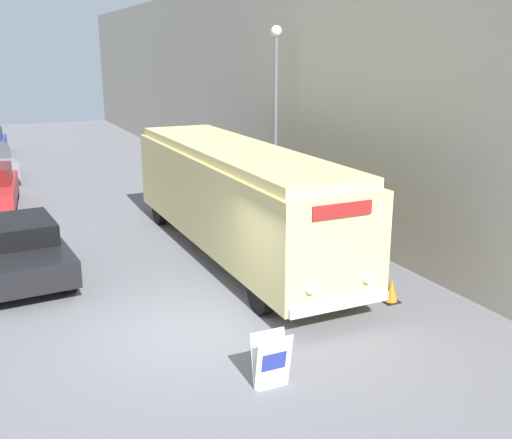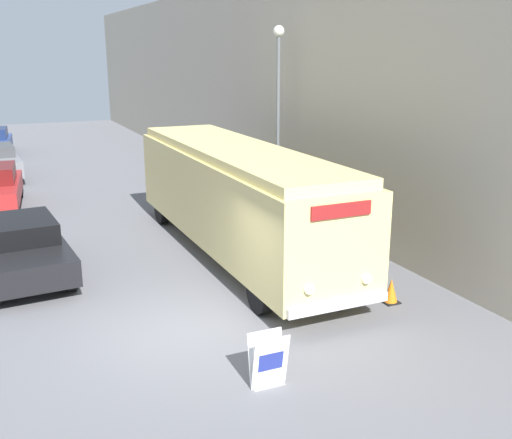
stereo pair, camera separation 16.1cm
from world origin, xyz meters
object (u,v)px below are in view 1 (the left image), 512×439
Objects in this scene: parked_car_near at (20,248)px; vintage_bus at (235,194)px; sign_board at (271,361)px; traffic_cone at (391,290)px; streetlamp at (276,95)px.

vintage_bus is at bearing -10.45° from parked_car_near.
traffic_cone is at bearing 26.63° from sign_board.
sign_board is at bearing -153.37° from traffic_cone.
parked_car_near is 9.07m from traffic_cone.
vintage_bus is at bearing 111.95° from traffic_cone.
vintage_bus is 11.13× the size of sign_board.
vintage_bus is at bearing -131.23° from streetlamp.
traffic_cone is at bearing -97.47° from streetlamp.
parked_car_near reaches higher than traffic_cone.
vintage_bus reaches higher than traffic_cone.
streetlamp is at bearing 82.53° from traffic_cone.
vintage_bus is 18.85× the size of traffic_cone.
sign_board is 4.50m from traffic_cone.
sign_board is 11.68m from streetlamp.
traffic_cone is (7.41, -5.21, -0.48)m from parked_car_near.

